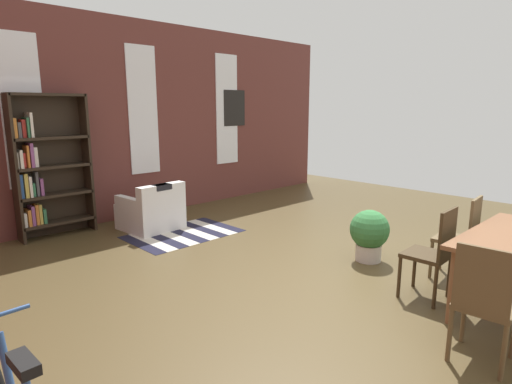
% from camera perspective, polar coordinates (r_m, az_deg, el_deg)
% --- Properties ---
extents(ground_plane, '(11.16, 11.16, 0.00)m').
position_cam_1_polar(ground_plane, '(4.82, 12.81, -12.12)').
color(ground_plane, brown).
extents(back_wall_brick, '(9.09, 0.12, 3.33)m').
position_cam_1_polar(back_wall_brick, '(7.68, -15.26, 9.35)').
color(back_wall_brick, brown).
rests_on(back_wall_brick, ground).
extents(window_pane_0, '(0.55, 0.02, 2.17)m').
position_cam_1_polar(window_pane_0, '(6.89, -29.05, 9.50)').
color(window_pane_0, white).
extents(window_pane_1, '(0.55, 0.02, 2.17)m').
position_cam_1_polar(window_pane_1, '(7.62, -15.06, 10.60)').
color(window_pane_1, white).
extents(window_pane_2, '(0.55, 0.02, 2.17)m').
position_cam_1_polar(window_pane_2, '(8.70, -3.98, 11.04)').
color(window_pane_2, white).
extents(dining_chair_far_right, '(0.44, 0.44, 0.95)m').
position_cam_1_polar(dining_chair_far_right, '(5.20, 26.15, -5.27)').
color(dining_chair_far_right, brown).
rests_on(dining_chair_far_right, ground).
extents(dining_chair_far_left, '(0.41, 0.41, 0.95)m').
position_cam_1_polar(dining_chair_far_left, '(4.54, 22.97, -7.34)').
color(dining_chair_far_left, '#3F301C').
rests_on(dining_chair_far_left, ground).
extents(dining_chair_head_left, '(0.43, 0.43, 0.95)m').
position_cam_1_polar(dining_chair_head_left, '(3.59, 28.47, -12.84)').
color(dining_chair_head_left, brown).
rests_on(dining_chair_head_left, ground).
extents(bookshelf_tall, '(1.06, 0.29, 2.09)m').
position_cam_1_polar(bookshelf_tall, '(6.83, -26.62, 3.00)').
color(bookshelf_tall, '#2D2319').
rests_on(bookshelf_tall, ground).
extents(armchair_white, '(0.86, 0.86, 0.75)m').
position_cam_1_polar(armchair_white, '(6.83, -13.91, -2.62)').
color(armchair_white, white).
rests_on(armchair_white, ground).
extents(potted_plant_by_shelf, '(0.49, 0.49, 0.65)m').
position_cam_1_polar(potted_plant_by_shelf, '(5.46, 15.10, -5.37)').
color(potted_plant_by_shelf, silver).
rests_on(potted_plant_by_shelf, ground).
extents(striped_rug, '(1.62, 1.08, 0.01)m').
position_cam_1_polar(striped_rug, '(6.53, -9.82, -5.59)').
color(striped_rug, '#1E1E33').
rests_on(striped_rug, ground).
extents(framed_picture, '(0.56, 0.03, 0.72)m').
position_cam_1_polar(framed_picture, '(8.83, -2.97, 11.29)').
color(framed_picture, black).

